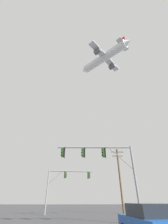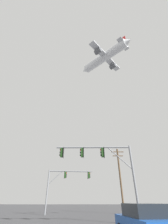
{
  "view_description": "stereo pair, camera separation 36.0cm",
  "coord_description": "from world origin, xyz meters",
  "px_view_note": "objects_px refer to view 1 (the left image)",
  "views": [
    {
      "loc": [
        0.19,
        -6.59,
        1.74
      ],
      "look_at": [
        1.08,
        17.76,
        15.95
      ],
      "focal_mm": 24.32,
      "sensor_mm": 36.0,
      "label": 1
    },
    {
      "loc": [
        0.55,
        -6.61,
        1.74
      ],
      "look_at": [
        1.08,
        17.76,
        15.95
      ],
      "focal_mm": 24.32,
      "sensor_mm": 36.0,
      "label": 2
    }
  ],
  "objects_px": {
    "signal_pole_far": "(64,180)",
    "utility_pole": "(120,176)",
    "airplane": "(104,58)",
    "parked_car": "(149,222)",
    "signal_pole_near": "(103,160)"
  },
  "relations": [
    {
      "from": "signal_pole_far",
      "to": "signal_pole_near",
      "type": "bearing_deg",
      "value": -65.24
    },
    {
      "from": "signal_pole_near",
      "to": "utility_pole",
      "type": "height_order",
      "value": "utility_pole"
    },
    {
      "from": "signal_pole_far",
      "to": "airplane",
      "type": "xyz_separation_m",
      "value": [
        10.86,
        13.33,
        43.28
      ]
    },
    {
      "from": "signal_pole_far",
      "to": "parked_car",
      "type": "bearing_deg",
      "value": -70.43
    },
    {
      "from": "signal_pole_far",
      "to": "parked_car",
      "type": "distance_m",
      "value": 17.1
    },
    {
      "from": "signal_pole_near",
      "to": "utility_pole",
      "type": "relative_size",
      "value": 0.79
    },
    {
      "from": "airplane",
      "to": "parked_car",
      "type": "height_order",
      "value": "airplane"
    },
    {
      "from": "parked_car",
      "to": "airplane",
      "type": "bearing_deg",
      "value": 79.77
    },
    {
      "from": "airplane",
      "to": "parked_car",
      "type": "distance_m",
      "value": 55.39
    },
    {
      "from": "signal_pole_near",
      "to": "parked_car",
      "type": "distance_m",
      "value": 7.58
    },
    {
      "from": "signal_pole_near",
      "to": "airplane",
      "type": "relative_size",
      "value": 0.43
    },
    {
      "from": "signal_pole_near",
      "to": "signal_pole_far",
      "type": "relative_size",
      "value": 1.14
    },
    {
      "from": "signal_pole_far",
      "to": "utility_pole",
      "type": "height_order",
      "value": "utility_pole"
    },
    {
      "from": "signal_pole_far",
      "to": "parked_car",
      "type": "height_order",
      "value": "signal_pole_far"
    },
    {
      "from": "utility_pole",
      "to": "airplane",
      "type": "relative_size",
      "value": 0.55
    }
  ]
}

